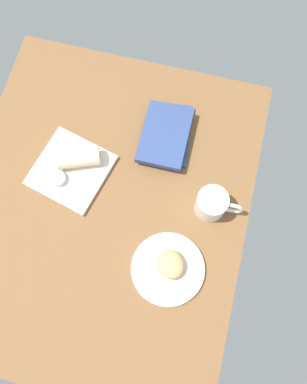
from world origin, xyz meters
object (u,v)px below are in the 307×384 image
Objects in this scene: scone_pastry at (171,264)px; book_stack at (167,135)px; square_plate at (71,170)px; coffee_mug at (213,204)px; sauce_cup at (58,179)px; breakfast_wrap at (79,158)px; round_plate at (168,269)px.

scone_pastry reaches higher than book_stack.
square_plate is 1.52× the size of coffee_mug.
sauce_cup is 9.27cm from breakfast_wrap.
sauce_cup is (17.82, 40.79, -0.93)cm from scone_pastry.
square_plate is 0.93× the size of book_stack.
scone_pastry is 0.38× the size of book_stack.
breakfast_wrap is at bearing 121.26° from book_stack.
breakfast_wrap is at bearing -32.80° from square_plate.
sauce_cup is at bearing -54.38° from breakfast_wrap.
sauce_cup is at bearing 147.20° from square_plate.
scone_pastry reaches higher than square_plate.
book_stack is (22.96, -30.17, -0.23)cm from sauce_cup.
square_plate is at bearing 59.90° from scone_pastry.
square_plate is 46.54cm from coffee_mug.
round_plate is at bearing -121.74° from square_plate.
breakfast_wrap reaches higher than round_plate.
breakfast_wrap is (26.65, 35.41, 3.89)cm from round_plate.
scone_pastry is 0.40× the size of square_plate.
sauce_cup is 49.19cm from coffee_mug.
square_plate is 5.53cm from breakfast_wrap.
coffee_mug reaches higher than round_plate.
scone_pastry is at bearing -113.60° from sauce_cup.
sauce_cup is at bearing 64.75° from round_plate.
scone_pastry is at bearing 158.16° from coffee_mug.
book_stack reaches higher than sauce_cup.
breakfast_wrap is at bearing 83.77° from coffee_mug.
coffee_mug is at bearing -21.84° from scone_pastry.
breakfast_wrap is 44.41cm from coffee_mug.
coffee_mug is (20.64, -8.27, 1.31)cm from scone_pastry.
book_stack is at bearing 14.60° from scone_pastry.
scone_pastry is 44.00cm from breakfast_wrap.
square_plate is 4.40× the size of sauce_cup.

